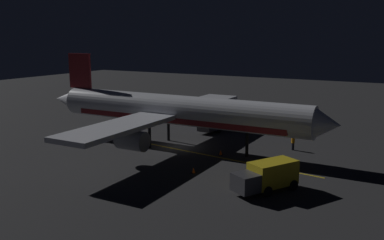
{
  "coord_description": "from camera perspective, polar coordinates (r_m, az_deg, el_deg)",
  "views": [
    {
      "loc": [
        42.12,
        25.56,
        13.05
      ],
      "look_at": [
        0.0,
        2.0,
        3.5
      ],
      "focal_mm": 39.14,
      "sensor_mm": 36.0,
      "label": 1
    }
  ],
  "objects": [
    {
      "name": "baggage_truck",
      "position": [
        36.84,
        10.28,
        -7.58
      ],
      "size": [
        6.26,
        4.71,
        2.56
      ],
      "color": "gold",
      "rests_on": "ground_plane"
    },
    {
      "name": "traffic_cone_near_right",
      "position": [
        47.52,
        3.93,
        -4.46
      ],
      "size": [
        0.5,
        0.5,
        0.55
      ],
      "color": "#EA590F",
      "rests_on": "ground_plane"
    },
    {
      "name": "ground_crew_worker",
      "position": [
        50.67,
        13.6,
        -3.02
      ],
      "size": [
        0.4,
        0.4,
        1.74
      ],
      "color": "black",
      "rests_on": "ground_plane"
    },
    {
      "name": "traffic_cone_near_left",
      "position": [
        41.2,
        0.21,
        -6.91
      ],
      "size": [
        0.5,
        0.5,
        0.55
      ],
      "color": "#EA590F",
      "rests_on": "ground_plane"
    },
    {
      "name": "apron_guide_stripe",
      "position": [
        47.85,
        1.25,
        -4.63
      ],
      "size": [
        3.64,
        28.32,
        0.01
      ],
      "primitive_type": "cube",
      "rotation": [
        0.0,
        0.0,
        -0.12
      ],
      "color": "gold",
      "rests_on": "ground_plane"
    },
    {
      "name": "ground_plane",
      "position": [
        51.0,
        -1.97,
        -3.76
      ],
      "size": [
        180.0,
        180.0,
        0.2
      ],
      "primitive_type": "cube",
      "color": "#2B2B2C"
    },
    {
      "name": "airliner",
      "position": [
        50.35,
        -2.6,
        1.21
      ],
      "size": [
        33.44,
        38.78,
        10.95
      ],
      "color": "silver",
      "rests_on": "ground_plane"
    },
    {
      "name": "catering_truck",
      "position": [
        59.29,
        3.34,
        -0.28
      ],
      "size": [
        6.44,
        2.77,
        2.48
      ],
      "color": "navy",
      "rests_on": "ground_plane"
    }
  ]
}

